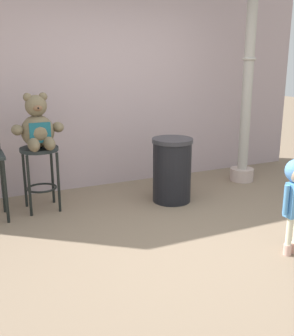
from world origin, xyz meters
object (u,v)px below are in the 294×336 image
Objects in this scene: bar_stool_with_teddy at (40,165)px; teddy_bear at (38,128)px; trash_bin at (172,170)px; lamppost at (247,98)px.

teddy_bear is (0.00, -0.03, 0.43)m from bar_stool_with_teddy.
bar_stool_with_teddy is 1.58m from trash_bin.
teddy_bear reaches higher than trash_bin.
teddy_bear is 2.87m from lamppost.
teddy_bear reaches higher than bar_stool_with_teddy.
lamppost is (1.34, 0.34, 0.79)m from trash_bin.
trash_bin is at bearing -165.89° from lamppost.
teddy_bear is at bearing 166.65° from trash_bin.
bar_stool_with_teddy is 0.25× the size of lamppost.
trash_bin is 0.27× the size of lamppost.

